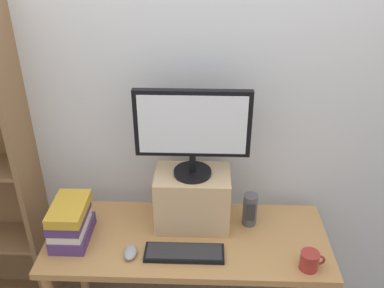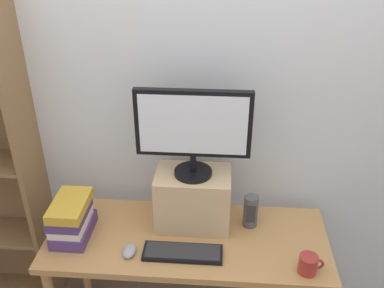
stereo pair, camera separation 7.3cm
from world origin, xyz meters
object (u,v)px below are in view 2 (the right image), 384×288
(desk, at_px, (187,250))
(computer_mouse, at_px, (129,251))
(coffee_mug, at_px, (308,264))
(desk_speaker, at_px, (251,211))
(riser_box, at_px, (193,199))
(book_stack, at_px, (71,219))
(computer_monitor, at_px, (193,129))
(keyboard, at_px, (183,253))

(desk, height_order, computer_mouse, computer_mouse)
(coffee_mug, height_order, desk_speaker, desk_speaker)
(riser_box, relative_size, desk_speaker, 2.10)
(book_stack, xyz_separation_m, desk_speaker, (0.91, 0.15, -0.01))
(desk, distance_m, riser_box, 0.27)
(computer_monitor, distance_m, book_stack, 0.77)
(desk_speaker, bearing_deg, riser_box, 180.00)
(computer_mouse, bearing_deg, keyboard, 2.59)
(computer_mouse, bearing_deg, book_stack, 160.44)
(riser_box, bearing_deg, desk, -100.52)
(computer_monitor, height_order, book_stack, computer_monitor)
(riser_box, xyz_separation_m, coffee_mug, (0.56, -0.32, -0.11))
(computer_monitor, xyz_separation_m, book_stack, (-0.61, -0.15, -0.46))
(keyboard, bearing_deg, book_stack, 170.14)
(keyboard, height_order, computer_mouse, computer_mouse)
(coffee_mug, bearing_deg, computer_monitor, 150.43)
(desk, xyz_separation_m, riser_box, (0.02, 0.12, 0.24))
(desk, distance_m, computer_mouse, 0.32)
(computer_mouse, height_order, book_stack, book_stack)
(computer_monitor, distance_m, coffee_mug, 0.82)
(riser_box, bearing_deg, computer_mouse, -138.14)
(desk, relative_size, computer_monitor, 2.59)
(desk, relative_size, keyboard, 3.72)
(computer_mouse, xyz_separation_m, coffee_mug, (0.85, -0.06, 0.03))
(computer_monitor, relative_size, book_stack, 2.06)
(desk, distance_m, keyboard, 0.17)
(desk, distance_m, desk_speaker, 0.39)
(riser_box, relative_size, keyboard, 0.99)
(book_stack, bearing_deg, desk, 3.06)
(keyboard, height_order, book_stack, book_stack)
(desk, bearing_deg, book_stack, -176.94)
(computer_mouse, relative_size, book_stack, 0.39)
(keyboard, bearing_deg, computer_monitor, 82.78)
(desk, bearing_deg, computer_monitor, 79.35)
(book_stack, height_order, coffee_mug, book_stack)
(riser_box, relative_size, coffee_mug, 3.25)
(desk, xyz_separation_m, book_stack, (-0.58, -0.03, 0.19))
(computer_mouse, bearing_deg, riser_box, 41.86)
(riser_box, distance_m, book_stack, 0.63)
(desk, xyz_separation_m, keyboard, (-0.01, -0.13, 0.10))
(keyboard, xyz_separation_m, computer_mouse, (-0.26, -0.01, 0.01))
(computer_mouse, bearing_deg, coffee_mug, -3.72)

